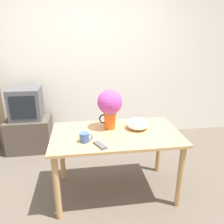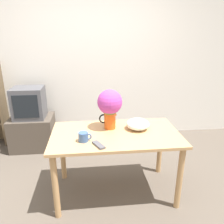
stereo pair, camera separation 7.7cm
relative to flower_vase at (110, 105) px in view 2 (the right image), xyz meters
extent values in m
plane|color=brown|center=(-0.18, -0.35, -1.00)|extent=(12.00, 12.00, 0.00)
cube|color=silver|center=(-0.18, 1.42, 0.30)|extent=(8.00, 0.05, 2.60)
cube|color=tan|center=(0.05, -0.14, -0.28)|extent=(1.34, 0.75, 0.03)
cylinder|color=tan|center=(-0.56, -0.45, -0.65)|extent=(0.06, 0.06, 0.70)
cylinder|color=tan|center=(0.66, -0.45, -0.65)|extent=(0.06, 0.06, 0.70)
cylinder|color=tan|center=(-0.56, 0.18, -0.65)|extent=(0.06, 0.06, 0.70)
cylinder|color=tan|center=(0.66, 0.18, -0.65)|extent=(0.06, 0.06, 0.70)
cylinder|color=#E05619|center=(0.00, 0.00, -0.16)|extent=(0.13, 0.13, 0.21)
cone|color=#E05619|center=(0.05, 0.00, -0.09)|extent=(0.04, 0.04, 0.05)
torus|color=black|center=(-0.07, 0.00, -0.15)|extent=(0.11, 0.02, 0.11)
sphere|color=#3D7033|center=(0.00, 0.00, -0.01)|extent=(0.20, 0.20, 0.20)
sphere|color=#B23D99|center=(0.00, 0.00, 0.04)|extent=(0.27, 0.27, 0.27)
cylinder|color=#385689|center=(-0.29, -0.29, -0.22)|extent=(0.09, 0.09, 0.09)
torus|color=#385689|center=(-0.24, -0.29, -0.22)|extent=(0.07, 0.01, 0.07)
ellipsoid|color=white|center=(0.30, -0.05, -0.21)|extent=(0.25, 0.25, 0.11)
cube|color=#4C4C51|center=(-0.14, -0.40, -0.26)|extent=(0.12, 0.17, 0.02)
cube|color=#4C4238|center=(-1.12, 1.04, -0.75)|extent=(0.64, 0.49, 0.51)
cube|color=#4C4C51|center=(-1.12, 1.04, -0.26)|extent=(0.45, 0.38, 0.47)
cube|color=black|center=(-1.12, 0.85, -0.26)|extent=(0.35, 0.01, 0.34)
cube|color=brown|center=(-1.59, 1.26, -0.33)|extent=(0.04, 0.28, 1.33)
camera|label=1|loc=(-0.29, -2.19, 0.71)|focal=35.00mm
camera|label=2|loc=(-0.21, -2.20, 0.71)|focal=35.00mm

